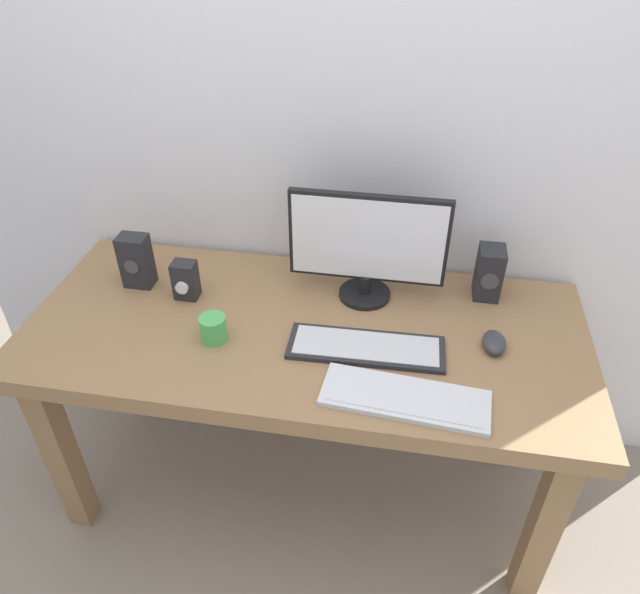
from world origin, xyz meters
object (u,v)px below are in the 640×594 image
at_px(speaker_left, 136,261).
at_px(coffee_mug, 213,328).
at_px(monitor, 368,245).
at_px(audio_controller, 185,280).
at_px(speaker_right, 489,273).
at_px(keyboard_primary, 366,347).
at_px(keyboard_secondary, 405,398).
at_px(mouse, 494,342).
at_px(desk, 305,351).

height_order(speaker_left, coffee_mug, speaker_left).
distance_m(monitor, audio_controller, 0.60).
distance_m(speaker_right, speaker_left, 1.16).
relative_size(keyboard_primary, speaker_right, 2.63).
relative_size(monitor, speaker_left, 2.70).
xyz_separation_m(monitor, speaker_right, (0.39, 0.07, -0.10)).
distance_m(monitor, keyboard_primary, 0.33).
bearing_deg(monitor, speaker_left, -174.71).
bearing_deg(keyboard_secondary, mouse, 46.96).
relative_size(keyboard_secondary, speaker_left, 2.48).
relative_size(monitor, keyboard_primary, 1.08).
height_order(desk, speaker_right, speaker_right).
bearing_deg(mouse, speaker_left, 172.58).
bearing_deg(audio_controller, monitor, 11.06).
bearing_deg(speaker_right, desk, -154.43).
bearing_deg(desk, audio_controller, 167.86).
bearing_deg(keyboard_secondary, speaker_right, 66.08).
bearing_deg(coffee_mug, speaker_left, 145.29).
relative_size(monitor, speaker_right, 2.83).
height_order(keyboard_secondary, speaker_right, speaker_right).
distance_m(desk, speaker_right, 0.65).
distance_m(keyboard_secondary, coffee_mug, 0.60).
distance_m(keyboard_secondary, mouse, 0.36).
height_order(monitor, keyboard_primary, monitor).
xyz_separation_m(keyboard_primary, audio_controller, (-0.61, 0.16, 0.06)).
bearing_deg(monitor, keyboard_secondary, -70.84).
distance_m(monitor, speaker_left, 0.77).
bearing_deg(mouse, keyboard_secondary, -134.28).
bearing_deg(desk, mouse, 0.42).
relative_size(keyboard_secondary, speaker_right, 2.59).
relative_size(speaker_right, audio_controller, 1.35).
distance_m(keyboard_primary, speaker_left, 0.82).
xyz_separation_m(audio_controller, coffee_mug, (0.15, -0.19, -0.02)).
bearing_deg(monitor, keyboard_primary, -82.81).
relative_size(desk, audio_controller, 13.30).
bearing_deg(audio_controller, speaker_left, 167.03).
xyz_separation_m(monitor, audio_controller, (-0.57, -0.11, -0.13)).
xyz_separation_m(keyboard_primary, mouse, (0.37, 0.08, 0.01)).
distance_m(desk, coffee_mug, 0.31).
distance_m(keyboard_secondary, audio_controller, 0.81).
height_order(audio_controller, coffee_mug, audio_controller).
bearing_deg(keyboard_secondary, speaker_left, 157.05).
xyz_separation_m(mouse, speaker_right, (-0.01, 0.26, 0.07)).
relative_size(desk, keyboard_primary, 3.74).
bearing_deg(desk, speaker_left, 167.60).
height_order(keyboard_secondary, coffee_mug, coffee_mug).
distance_m(mouse, coffee_mug, 0.83).
height_order(monitor, speaker_left, monitor).
relative_size(keyboard_primary, coffee_mug, 5.76).
relative_size(desk, coffee_mug, 21.55).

